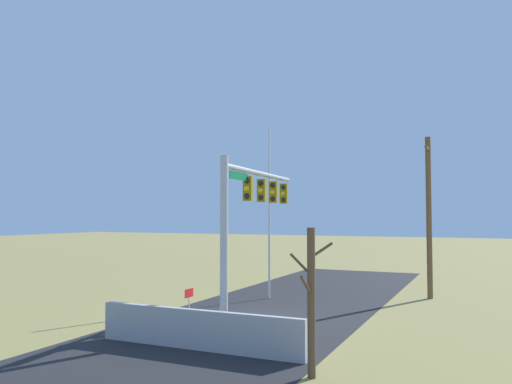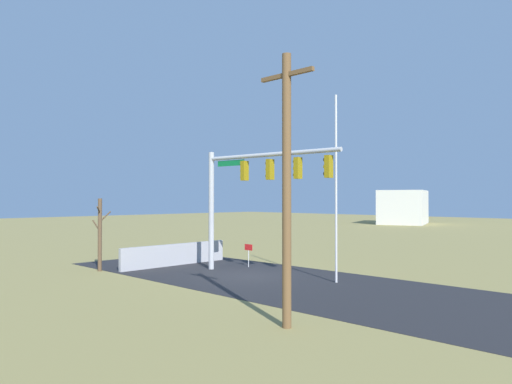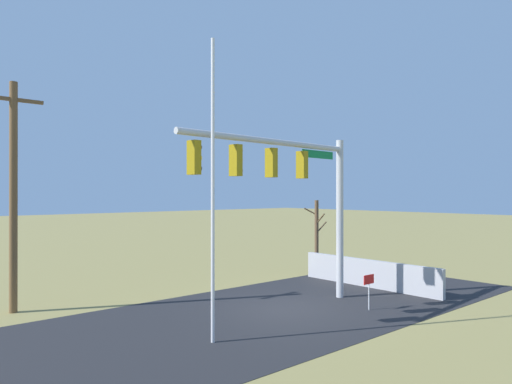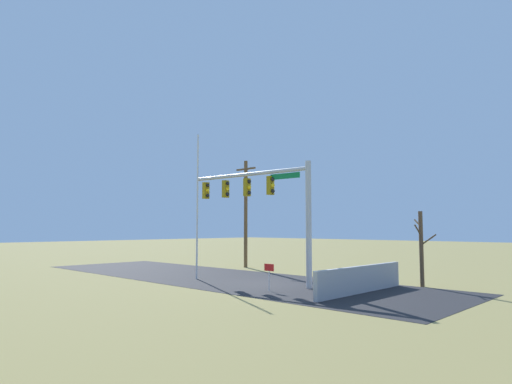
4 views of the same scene
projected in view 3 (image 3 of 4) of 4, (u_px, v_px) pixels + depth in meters
ground_plane at (286, 308)px, 16.39m from camera, size 160.00×160.00×0.00m
road_surface at (189, 330)px, 13.75m from camera, size 28.00×8.00×0.01m
sidewalk_corner at (356, 294)px, 18.79m from camera, size 6.00×6.00×0.01m
retaining_fence at (368, 273)px, 20.12m from camera, size 0.20×6.78×1.18m
signal_mast at (296, 181)px, 16.25m from camera, size 7.83×0.83×6.08m
flagpole at (213, 190)px, 12.64m from camera, size 0.10×0.10×8.22m
utility_pole at (13, 192)px, 15.84m from camera, size 1.90×0.26×7.80m
bare_tree at (317, 235)px, 23.75m from camera, size 1.27×1.02×3.68m
open_sign at (369, 284)px, 16.15m from camera, size 0.56×0.04×1.22m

